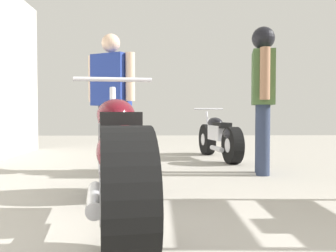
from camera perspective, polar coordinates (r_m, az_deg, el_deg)
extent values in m
plane|color=#A8A399|center=(4.02, 3.99, -8.68)|extent=(16.27, 16.27, 0.00)
cylinder|color=black|center=(3.36, -8.39, -4.89)|extent=(0.35, 0.72, 0.69)
cylinder|color=silver|center=(3.36, -8.39, -4.89)|extent=(0.29, 0.30, 0.26)
cylinder|color=black|center=(1.82, -6.42, -10.87)|extent=(0.35, 0.72, 0.69)
cylinder|color=silver|center=(1.82, -6.42, -10.87)|extent=(0.29, 0.30, 0.26)
cube|color=silver|center=(2.56, -7.73, -2.69)|extent=(0.37, 0.72, 0.30)
ellipsoid|color=#5B0F19|center=(2.79, -8.00, 1.69)|extent=(0.37, 0.60, 0.24)
cube|color=black|center=(2.36, -7.51, 0.84)|extent=(0.32, 0.55, 0.11)
ellipsoid|color=#5B0F19|center=(1.84, -6.57, -3.91)|extent=(0.35, 0.51, 0.26)
cylinder|color=silver|center=(3.29, -8.39, 0.63)|extent=(0.10, 0.28, 0.63)
cylinder|color=silver|center=(3.26, -8.40, 7.07)|extent=(0.67, 0.15, 0.04)
cylinder|color=silver|center=(2.28, -11.13, -10.87)|extent=(0.19, 0.60, 0.10)
cylinder|color=black|center=(6.67, 6.03, -2.05)|extent=(0.25, 0.56, 0.54)
cylinder|color=silver|center=(6.67, 6.03, -2.05)|extent=(0.20, 0.23, 0.21)
cylinder|color=black|center=(5.52, 9.86, -2.94)|extent=(0.25, 0.56, 0.54)
cylinder|color=silver|center=(5.52, 9.86, -2.94)|extent=(0.20, 0.23, 0.21)
cube|color=silver|center=(6.08, 7.77, -1.02)|extent=(0.29, 0.57, 0.24)
ellipsoid|color=black|center=(6.25, 7.22, 0.46)|extent=(0.29, 0.47, 0.19)
cube|color=black|center=(5.93, 8.26, 0.12)|extent=(0.25, 0.43, 0.08)
ellipsoid|color=black|center=(5.54, 9.72, -1.16)|extent=(0.28, 0.40, 0.20)
cylinder|color=silver|center=(6.62, 6.12, 0.12)|extent=(0.08, 0.22, 0.49)
cylinder|color=silver|center=(6.59, 6.22, 2.61)|extent=(0.52, 0.12, 0.03)
cylinder|color=silver|center=(5.82, 7.48, -3.47)|extent=(0.16, 0.47, 0.08)
cylinder|color=#4C4C4C|center=(4.82, -9.67, -1.89)|extent=(0.22, 0.22, 0.84)
cylinder|color=#4C4C4C|center=(4.69, -7.65, -1.99)|extent=(0.22, 0.22, 0.84)
cube|color=navy|center=(4.76, -8.72, 6.99)|extent=(0.53, 0.45, 0.64)
cylinder|color=beige|center=(4.94, -11.43, 7.10)|extent=(0.16, 0.16, 0.59)
cylinder|color=beige|center=(4.60, -5.82, 7.51)|extent=(0.16, 0.16, 0.59)
sphere|color=beige|center=(4.82, -8.76, 12.44)|extent=(0.23, 0.23, 0.23)
cylinder|color=#2D3851|center=(4.57, 14.36, -2.11)|extent=(0.19, 0.19, 0.84)
cylinder|color=#2D3851|center=(4.78, 14.17, -1.93)|extent=(0.19, 0.19, 0.84)
cube|color=#476638|center=(4.68, 14.35, 7.11)|extent=(0.34, 0.51, 0.65)
cylinder|color=#9E7051|center=(4.39, 14.64, 7.80)|extent=(0.14, 0.14, 0.59)
cylinder|color=#9E7051|center=(4.97, 14.09, 7.13)|extent=(0.14, 0.14, 0.59)
sphere|color=black|center=(4.74, 14.40, 12.70)|extent=(0.23, 0.23, 0.23)
sphere|color=black|center=(4.75, 14.40, 12.90)|extent=(0.28, 0.28, 0.28)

